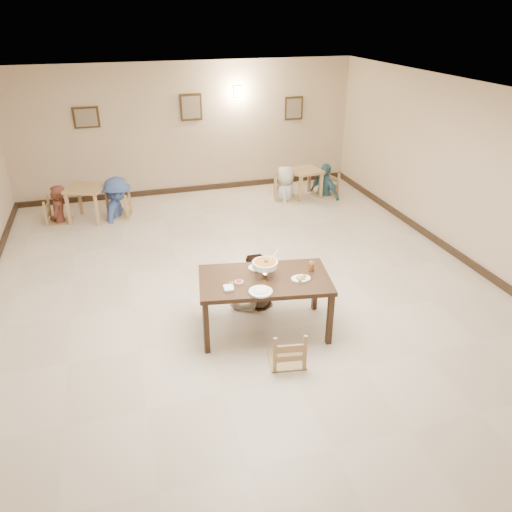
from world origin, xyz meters
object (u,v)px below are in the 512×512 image
object	(u,v)px
bg_table_right	(305,175)
bg_chair_rl	(286,176)
curry_warmer	(265,264)
bg_chair_ll	(56,200)
bg_chair_rr	(326,174)
bg_diner_c	(286,167)
chair_far	(251,272)
bg_diner_d	(326,164)
bg_diner_a	(54,186)
bg_table_left	(86,193)
main_table	(265,283)
bg_chair_lr	(117,194)
drink_glass	(311,266)
main_diner	(253,255)
bg_diner_b	(114,178)
chair_near	(287,330)

from	to	relation	value
bg_table_right	bg_chair_rl	distance (m)	0.49
curry_warmer	bg_chair_ll	distance (m)	5.72
curry_warmer	bg_chair_rr	bearing A→B (deg)	57.86
bg_diner_c	bg_chair_rr	bearing A→B (deg)	106.28
chair_far	bg_diner_d	bearing A→B (deg)	39.53
bg_diner_a	bg_table_left	bearing A→B (deg)	100.68
main_table	bg_chair_lr	world-z (taller)	bg_chair_lr
bg_diner_d	drink_glass	bearing A→B (deg)	131.52
main_diner	bg_chair_ll	size ratio (longest dim) A/B	1.63
drink_glass	bg_chair_rl	bearing A→B (deg)	74.20
bg_table_right	bg_diner_c	size ratio (longest dim) A/B	0.49
bg_table_right	bg_diner_b	size ratio (longest dim) A/B	0.43
curry_warmer	bg_table_right	xyz separation A→B (m)	(2.53, 4.88, -0.46)
bg_diner_a	bg_diner_b	world-z (taller)	bg_diner_b
curry_warmer	drink_glass	xyz separation A→B (m)	(0.65, -0.03, -0.11)
bg_chair_rr	bg_diner_a	bearing A→B (deg)	-103.90
bg_diner_a	bg_chair_rl	bearing A→B (deg)	101.05
bg_chair_ll	bg_chair_rr	bearing A→B (deg)	-83.96
curry_warmer	bg_chair_rl	distance (m)	5.33
main_diner	bg_chair_lr	size ratio (longest dim) A/B	1.59
main_diner	bg_chair_rr	bearing A→B (deg)	-143.87
curry_warmer	bg_chair_lr	xyz separation A→B (m)	(-1.76, 4.83, -0.49)
bg_diner_c	bg_diner_d	xyz separation A→B (m)	(0.97, -0.09, 0.01)
bg_chair_rr	main_diner	bearing A→B (deg)	-49.16
bg_chair_rr	bg_diner_c	bearing A→B (deg)	-108.76
bg_chair_lr	bg_chair_rl	xyz separation A→B (m)	(3.81, 0.06, 0.03)
main_diner	curry_warmer	xyz separation A→B (m)	(-0.03, -0.65, 0.18)
main_table	curry_warmer	distance (m)	0.27
main_diner	bg_chair_ll	bearing A→B (deg)	-72.64
curry_warmer	bg_diner_b	distance (m)	5.15
main_table	bg_chair_ll	xyz separation A→B (m)	(-2.95, 4.91, -0.24)
bg_table_right	bg_diner_c	distance (m)	0.54
bg_chair_lr	bg_diner_d	distance (m)	4.79
bg_chair_rr	bg_diner_a	xyz separation A→B (m)	(-5.99, 0.05, 0.27)
bg_chair_rr	main_table	bearing A→B (deg)	-45.45
bg_chair_ll	bg_diner_c	distance (m)	5.02
bg_chair_lr	bg_chair_rl	size ratio (longest dim) A/B	0.94
chair_far	main_diner	distance (m)	0.36
chair_near	bg_diner_d	xyz separation A→B (m)	(2.98, 5.61, 0.30)
main_diner	bg_diner_c	world-z (taller)	main_diner
chair_far	main_diner	bearing A→B (deg)	-101.73
main_diner	drink_glass	size ratio (longest dim) A/B	11.19
drink_glass	bg_diner_c	distance (m)	5.12
bg_table_right	bg_chair_rl	xyz separation A→B (m)	(-0.49, 0.02, 0.01)
main_table	main_diner	distance (m)	0.71
bg_chair_rl	bg_chair_rr	xyz separation A→B (m)	(0.97, -0.09, -0.00)
bg_chair_rr	bg_diner_a	size ratio (longest dim) A/B	0.67
bg_chair_ll	bg_table_left	bearing A→B (deg)	-83.38
curry_warmer	bg_chair_ll	world-z (taller)	curry_warmer
bg_table_right	bg_table_left	bearing A→B (deg)	-179.79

